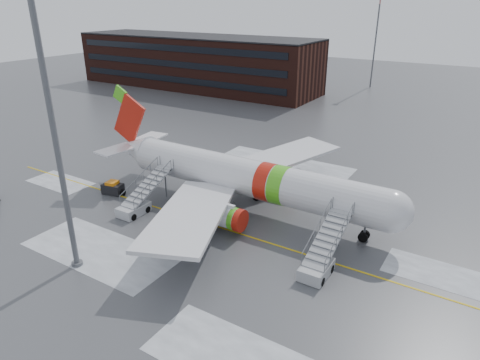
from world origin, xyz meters
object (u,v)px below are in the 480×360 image
Objects in this scene: airstair_fwd at (320,259)px; light_mast_near at (48,96)px; airliner at (242,177)px; baggage_tractor at (113,188)px; airstair_aft at (139,202)px; pushback_tug at (202,215)px.

airstair_fwd is 0.28× the size of light_mast_near.
airliner is 11.56× the size of baggage_tractor.
light_mast_near reaches higher than airstair_aft.
airstair_aft is 2.54× the size of baggage_tractor.
pushback_tug is at bearing 69.22° from light_mast_near.
light_mast_near is (-5.94, -16.37, 10.57)m from airliner.
airliner is 12.15× the size of pushback_tug.
airstair_fwd is 2.54× the size of baggage_tractor.
airstair_aft reaches higher than baggage_tractor.
airstair_fwd is at bearing 0.00° from airstair_aft.
pushback_tug is at bearing 13.29° from airstair_aft.
airstair_aft is at bearing 180.00° from airstair_fwd.
light_mast_near reaches higher than airstair_fwd.
airstair_aft is (-19.83, 0.00, 0.00)m from airstair_fwd.
airstair_aft is 5.83m from baggage_tractor.
light_mast_near is (2.56, -9.84, 12.92)m from airstair_aft.
baggage_tractor is at bearing 176.32° from airstair_fwd.
airliner reaches higher than airstair_aft.
pushback_tug is at bearing -107.94° from airliner.
light_mast_near is at bearing -109.94° from airliner.
airliner is 4.55× the size of airstair_aft.
airliner reaches higher than pushback_tug.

